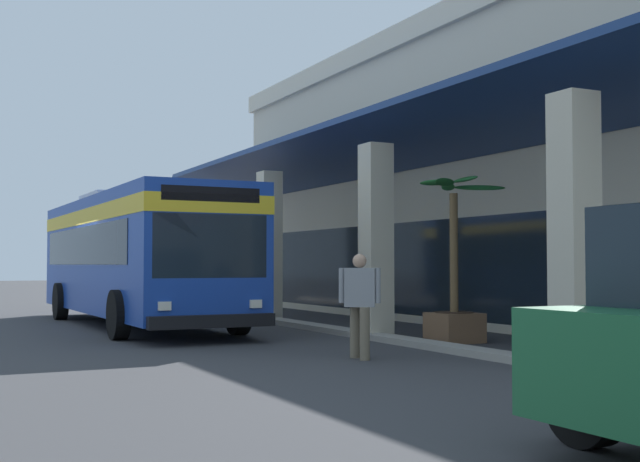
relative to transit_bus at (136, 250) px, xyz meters
The scene contains 6 objects.
ground 8.05m from the transit_bus, 87.19° to the left, with size 120.00×120.00×0.00m, color #38383A.
curb_strip 4.66m from the transit_bus, 53.12° to the left, with size 27.55×0.50×0.12m, color #9E998E.
plaza_building 13.48m from the transit_bus, 78.83° to the left, with size 23.26×16.40×7.89m.
transit_bus is the anchor object (origin of this frame).
pedestrian 8.90m from the transit_bus, ahead, with size 0.51×0.54×1.67m.
potted_palm 8.45m from the transit_bus, 32.52° to the left, with size 1.72×1.77×3.19m.
Camera 1 is at (19.89, -4.70, 1.51)m, focal length 46.34 mm.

